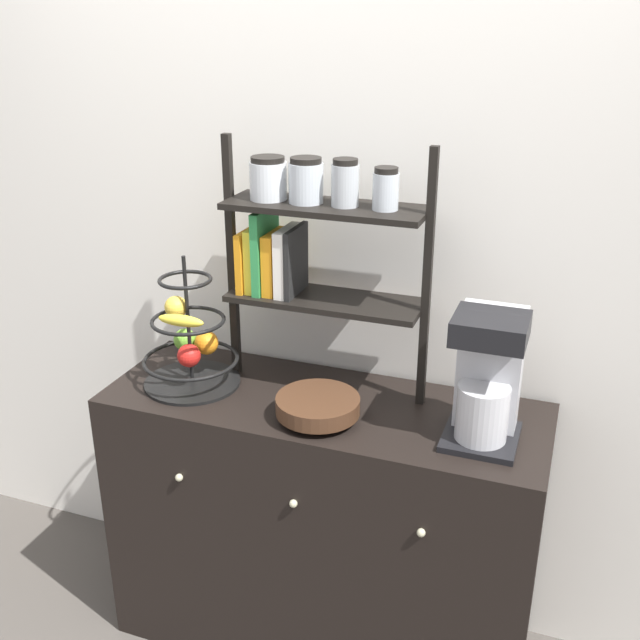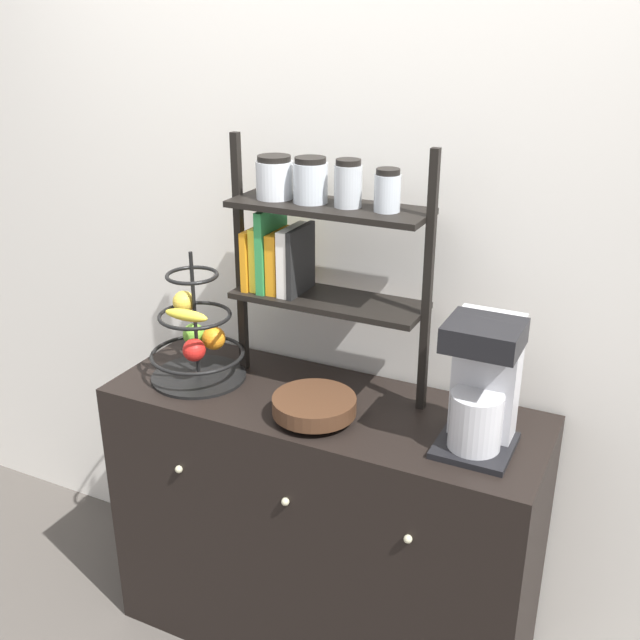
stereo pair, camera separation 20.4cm
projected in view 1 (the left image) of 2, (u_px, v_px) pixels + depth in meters
The scene contains 6 objects.
wall_back at pixel (354, 253), 2.35m from camera, with size 7.00×0.05×2.60m, color silver.
sideboard at pixel (323, 526), 2.43m from camera, with size 1.35×0.49×0.91m.
coffee_maker at pixel (487, 377), 2.01m from camera, with size 0.20×0.21×0.37m.
fruit_stand at pixel (190, 344), 2.32m from camera, with size 0.30×0.30×0.42m.
wooden_bowl at pixel (318, 406), 2.15m from camera, with size 0.24×0.24×0.07m.
shelf_hutch at pixel (303, 236), 2.19m from camera, with size 0.64×0.20×0.77m.
Camera 1 is at (0.68, -1.63, 2.01)m, focal length 42.00 mm.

